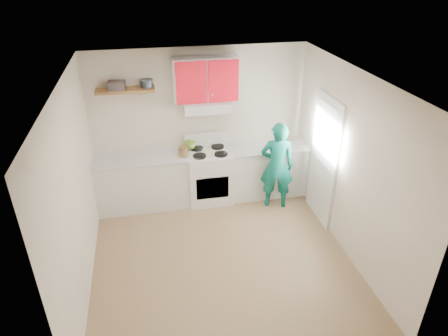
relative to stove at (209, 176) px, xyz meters
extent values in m
plane|color=brown|center=(-0.10, -1.57, -0.46)|extent=(3.80, 3.80, 0.00)
cube|color=white|center=(-0.10, -1.57, 2.14)|extent=(3.60, 3.80, 0.04)
cube|color=beige|center=(-0.10, 0.32, 0.84)|extent=(3.60, 0.04, 2.60)
cube|color=beige|center=(-0.10, -3.47, 0.84)|extent=(3.60, 0.04, 2.60)
cube|color=beige|center=(-1.90, -1.57, 0.84)|extent=(0.04, 3.80, 2.60)
cube|color=beige|center=(1.70, -1.57, 0.84)|extent=(0.04, 3.80, 2.60)
cube|color=white|center=(1.68, -0.88, 0.56)|extent=(0.05, 0.85, 2.05)
cube|color=white|center=(1.65, -0.88, 0.99)|extent=(0.01, 0.55, 0.95)
cube|color=silver|center=(-1.14, 0.02, -0.01)|extent=(1.52, 0.60, 0.90)
cube|color=silver|center=(1.04, 0.02, -0.01)|extent=(1.32, 0.60, 0.90)
cube|color=white|center=(0.00, 0.00, 0.00)|extent=(0.76, 0.65, 0.92)
cube|color=silver|center=(0.00, 0.10, 1.24)|extent=(0.76, 0.44, 0.15)
cube|color=red|center=(0.00, 0.16, 1.66)|extent=(1.02, 0.33, 0.70)
cube|color=brown|center=(-1.25, 0.18, 1.56)|extent=(0.90, 0.30, 0.04)
cube|color=#40393C|center=(-1.37, 0.16, 1.64)|extent=(0.28, 0.22, 0.13)
cylinder|color=#333D4C|center=(-0.92, 0.20, 1.64)|extent=(0.24, 0.24, 0.12)
ellipsoid|color=#547E23|center=(-0.30, 0.16, 0.55)|extent=(0.27, 0.27, 0.18)
cylinder|color=brown|center=(-0.43, -0.07, 0.54)|extent=(0.18, 0.18, 0.19)
cube|color=olive|center=(0.60, -0.08, 0.45)|extent=(0.34, 0.29, 0.02)
cube|color=red|center=(1.33, 0.03, 0.44)|extent=(0.33, 0.28, 0.01)
imported|color=#0B6658|center=(1.07, -0.43, 0.31)|extent=(0.64, 0.50, 1.53)
camera|label=1|loc=(-0.96, -5.94, 3.40)|focal=31.87mm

